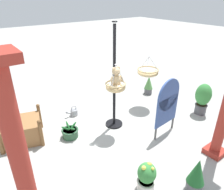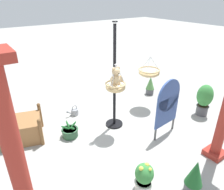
{
  "view_description": "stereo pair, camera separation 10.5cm",
  "coord_description": "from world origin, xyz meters",
  "views": [
    {
      "loc": [
        2.58,
        3.58,
        3.1
      ],
      "look_at": [
        -0.01,
        0.08,
        0.96
      ],
      "focal_mm": 33.37,
      "sensor_mm": 36.0,
      "label": 1
    },
    {
      "loc": [
        2.5,
        3.64,
        3.1
      ],
      "look_at": [
        -0.01,
        0.08,
        0.96
      ],
      "focal_mm": 33.37,
      "sensor_mm": 36.0,
      "label": 2
    }
  ],
  "objects": [
    {
      "name": "display_pole_central",
      "position": [
        -0.18,
        -0.06,
        0.82
      ],
      "size": [
        0.44,
        0.44,
        2.58
      ],
      "color": "black",
      "rests_on": "ground"
    },
    {
      "name": "hanging_basket_left_high",
      "position": [
        -1.56,
        -0.3,
        1.09
      ],
      "size": [
        0.61,
        0.61,
        0.57
      ],
      "color": "tan"
    },
    {
      "name": "potted_plant_flowering_red",
      "position": [
        -0.07,
        2.39,
        0.35
      ],
      "size": [
        0.3,
        0.3,
        0.69
      ],
      "color": "#4C4C51",
      "rests_on": "ground"
    },
    {
      "name": "potted_plant_bushy_green",
      "position": [
        0.97,
        -0.27,
        0.13
      ],
      "size": [
        0.42,
        0.44,
        0.36
      ],
      "color": "#2D5638",
      "rests_on": "ground"
    },
    {
      "name": "potted_plant_tall_leafy",
      "position": [
        0.59,
        1.88,
        0.3
      ],
      "size": [
        0.32,
        0.32,
        0.6
      ],
      "color": "beige",
      "rests_on": "ground"
    },
    {
      "name": "wooden_planter_box",
      "position": [
        1.9,
        -0.83,
        0.27
      ],
      "size": [
        1.1,
        1.05,
        0.68
      ],
      "color": "olive",
      "rests_on": "ground"
    },
    {
      "name": "ground_plane",
      "position": [
        0.0,
        0.0,
        0.0
      ],
      "size": [
        40.0,
        40.0,
        0.0
      ],
      "primitive_type": "plane",
      "color": "#9E9E99"
    },
    {
      "name": "greenhouse_pillar_far_back",
      "position": [
        2.36,
        1.53,
        1.28
      ],
      "size": [
        0.41,
        0.41,
        2.65
      ],
      "color": "#9E2D23",
      "rests_on": "ground"
    },
    {
      "name": "display_sign_board",
      "position": [
        -0.93,
        0.98,
        0.84
      ],
      "size": [
        0.77,
        0.11,
        1.43
      ],
      "color": "#334C8C",
      "rests_on": "ground"
    },
    {
      "name": "watering_can",
      "position": [
        0.46,
        -1.09,
        0.1
      ],
      "size": [
        0.35,
        0.2,
        0.3
      ],
      "color": "gray",
      "rests_on": "ground"
    },
    {
      "name": "hanging_basket_with_teddy",
      "position": [
        -0.03,
        0.19,
        1.21
      ],
      "size": [
        0.47,
        0.47,
        0.64
      ],
      "color": "tan"
    },
    {
      "name": "potted_plant_conical_shrub",
      "position": [
        -2.23,
        -0.85,
        0.32
      ],
      "size": [
        0.29,
        0.29,
        0.63
      ],
      "color": "#4C4C51",
      "rests_on": "ground"
    },
    {
      "name": "teddy_bear",
      "position": [
        -0.03,
        0.21,
        1.42
      ],
      "size": [
        0.32,
        0.28,
        0.47
      ],
      "color": "tan"
    },
    {
      "name": "potted_plant_small_succulent",
      "position": [
        -2.5,
        0.95,
        0.5
      ],
      "size": [
        0.43,
        0.43,
        0.91
      ],
      "color": "#4C4C51",
      "rests_on": "ground"
    }
  ]
}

